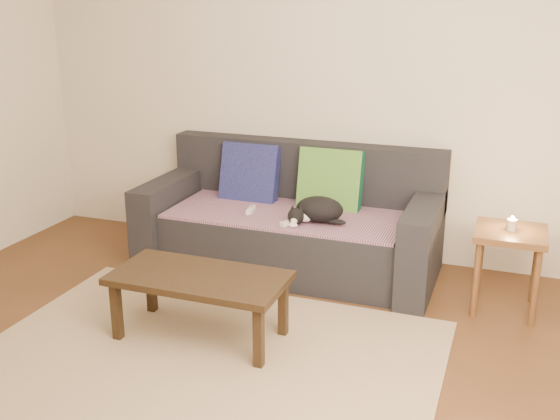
{
  "coord_description": "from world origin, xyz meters",
  "views": [
    {
      "loc": [
        1.48,
        -2.67,
        1.88
      ],
      "look_at": [
        0.05,
        1.2,
        0.55
      ],
      "focal_mm": 42.0,
      "sensor_mm": 36.0,
      "label": 1
    }
  ],
  "objects_px": {
    "wii_remote_a": "(251,210)",
    "coffee_table": "(199,283)",
    "sofa": "(291,226)",
    "wii_remote_b": "(289,222)",
    "side_table": "(510,245)",
    "cat": "(317,210)"
  },
  "relations": [
    {
      "from": "wii_remote_b",
      "to": "coffee_table",
      "type": "distance_m",
      "value": 0.92
    },
    {
      "from": "wii_remote_a",
      "to": "side_table",
      "type": "distance_m",
      "value": 1.75
    },
    {
      "from": "cat",
      "to": "wii_remote_b",
      "type": "xyz_separation_m",
      "value": [
        -0.16,
        -0.12,
        -0.07
      ]
    },
    {
      "from": "sofa",
      "to": "wii_remote_b",
      "type": "height_order",
      "value": "sofa"
    },
    {
      "from": "wii_remote_a",
      "to": "coffee_table",
      "type": "relative_size",
      "value": 0.15
    },
    {
      "from": "wii_remote_a",
      "to": "sofa",
      "type": "bearing_deg",
      "value": -65.42
    },
    {
      "from": "sofa",
      "to": "side_table",
      "type": "relative_size",
      "value": 3.95
    },
    {
      "from": "wii_remote_b",
      "to": "coffee_table",
      "type": "relative_size",
      "value": 0.15
    },
    {
      "from": "sofa",
      "to": "wii_remote_b",
      "type": "bearing_deg",
      "value": -72.83
    },
    {
      "from": "coffee_table",
      "to": "wii_remote_a",
      "type": "bearing_deg",
      "value": 96.54
    },
    {
      "from": "side_table",
      "to": "sofa",
      "type": "bearing_deg",
      "value": 172.13
    },
    {
      "from": "coffee_table",
      "to": "cat",
      "type": "bearing_deg",
      "value": 68.76
    },
    {
      "from": "cat",
      "to": "coffee_table",
      "type": "xyz_separation_m",
      "value": [
        -0.39,
        -1.0,
        -0.17
      ]
    },
    {
      "from": "wii_remote_a",
      "to": "wii_remote_b",
      "type": "xyz_separation_m",
      "value": [
        0.35,
        -0.16,
        0.0
      ]
    },
    {
      "from": "sofa",
      "to": "coffee_table",
      "type": "xyz_separation_m",
      "value": [
        -0.13,
        -1.21,
        0.04
      ]
    },
    {
      "from": "wii_remote_b",
      "to": "side_table",
      "type": "distance_m",
      "value": 1.4
    },
    {
      "from": "sofa",
      "to": "side_table",
      "type": "height_order",
      "value": "sofa"
    },
    {
      "from": "cat",
      "to": "side_table",
      "type": "distance_m",
      "value": 1.24
    },
    {
      "from": "sofa",
      "to": "cat",
      "type": "xyz_separation_m",
      "value": [
        0.26,
        -0.21,
        0.21
      ]
    },
    {
      "from": "wii_remote_b",
      "to": "side_table",
      "type": "bearing_deg",
      "value": -61.72
    },
    {
      "from": "cat",
      "to": "wii_remote_a",
      "type": "xyz_separation_m",
      "value": [
        -0.51,
        0.04,
        -0.07
      ]
    },
    {
      "from": "wii_remote_a",
      "to": "side_table",
      "type": "height_order",
      "value": "side_table"
    }
  ]
}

